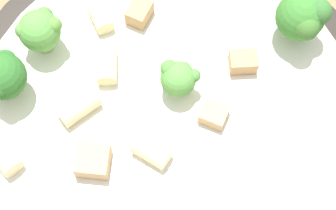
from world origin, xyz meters
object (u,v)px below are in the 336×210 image
rigatoni_3 (101,17)px  chicken_chunk_0 (139,13)px  broccoli_floret_1 (40,30)px  broccoli_floret_2 (178,78)px  chicken_chunk_1 (214,114)px  rigatoni_2 (1,154)px  rigatoni_4 (107,65)px  chicken_chunk_3 (93,161)px  pasta_bowl (168,118)px  rigatoni_1 (152,152)px  broccoli_floret_0 (2,76)px  rigatoni_0 (79,107)px  chicken_chunk_2 (243,62)px  broccoli_floret_3 (303,17)px

rigatoni_3 → chicken_chunk_0: same height
broccoli_floret_1 → broccoli_floret_2: bearing=26.7°
chicken_chunk_1 → chicken_chunk_0: bearing=169.8°
broccoli_floret_1 → broccoli_floret_2: broccoli_floret_1 is taller
broccoli_floret_2 → rigatoni_2: broccoli_floret_2 is taller
broccoli_floret_2 → rigatoni_4: 0.05m
chicken_chunk_3 → pasta_bowl: bearing=84.2°
rigatoni_1 → rigatoni_2: 0.10m
broccoli_floret_1 → rigatoni_4: broccoli_floret_1 is taller
broccoli_floret_2 → chicken_chunk_3: broccoli_floret_2 is taller
pasta_bowl → broccoli_floret_1: size_ratio=7.87×
rigatoni_3 → chicken_chunk_1: 0.11m
chicken_chunk_1 → rigatoni_1: bearing=-100.9°
pasta_bowl → chicken_chunk_3: bearing=-95.8°
broccoli_floret_0 → broccoli_floret_1: 0.04m
broccoli_floret_0 → rigatoni_4: bearing=60.7°
rigatoni_0 → chicken_chunk_3: bearing=-27.0°
chicken_chunk_0 → rigatoni_1: bearing=-38.1°
rigatoni_1 → rigatoni_3: (-0.10, 0.04, -0.00)m
rigatoni_0 → rigatoni_3: bearing=127.0°
broccoli_floret_0 → rigatoni_4: broccoli_floret_0 is taller
pasta_bowl → chicken_chunk_1: bearing=37.4°
broccoli_floret_2 → chicken_chunk_2: broccoli_floret_2 is taller
chicken_chunk_2 → chicken_chunk_3: (-0.02, -0.12, 0.00)m
broccoli_floret_0 → chicken_chunk_2: (0.10, 0.13, -0.02)m
broccoli_floret_3 → rigatoni_4: broccoli_floret_3 is taller
rigatoni_3 → chicken_chunk_0: bearing=54.1°
rigatoni_3 → rigatoni_4: (0.03, -0.02, 0.00)m
rigatoni_2 → rigatoni_3: size_ratio=1.40×
broccoli_floret_3 → chicken_chunk_2: size_ratio=2.24×
broccoli_floret_0 → chicken_chunk_1: broccoli_floret_0 is taller
broccoli_floret_3 → rigatoni_3: bearing=-138.1°
rigatoni_2 → broccoli_floret_2: bearing=69.5°
rigatoni_4 → chicken_chunk_0: size_ratio=1.40×
chicken_chunk_0 → chicken_chunk_3: bearing=-57.8°
chicken_chunk_1 → chicken_chunk_3: (-0.03, -0.08, 0.00)m
broccoli_floret_1 → rigatoni_2: (0.04, -0.07, -0.01)m
pasta_bowl → broccoli_floret_1: broccoli_floret_1 is taller
pasta_bowl → rigatoni_4: size_ratio=11.25×
broccoli_floret_2 → broccoli_floret_3: (0.03, 0.09, 0.01)m
rigatoni_3 → chicken_chunk_3: 0.11m
chicken_chunk_3 → chicken_chunk_2: bearing=81.7°
pasta_bowl → rigatoni_4: (-0.05, -0.01, 0.02)m
chicken_chunk_1 → broccoli_floret_3: bearing=92.4°
chicken_chunk_1 → chicken_chunk_3: size_ratio=0.81×
broccoli_floret_2 → rigatoni_2: bearing=-110.5°
rigatoni_0 → chicken_chunk_2: size_ratio=1.50×
chicken_chunk_3 → rigatoni_1: bearing=55.7°
broccoli_floret_0 → chicken_chunk_2: bearing=53.3°
rigatoni_0 → chicken_chunk_1: 0.09m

